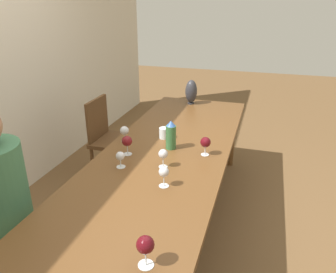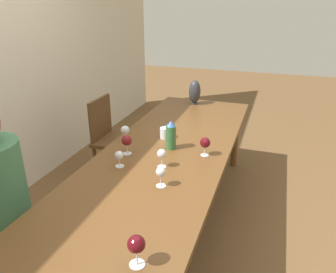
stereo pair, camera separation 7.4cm
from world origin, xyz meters
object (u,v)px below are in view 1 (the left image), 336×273
Objects in this scene: water_tumbler at (164,133)px; wine_glass_0 at (164,173)px; vase at (191,92)px; wine_glass_1 at (120,157)px; wine_glass_5 at (163,154)px; chair_far at (110,137)px; wine_glass_6 at (205,142)px; wine_glass_4 at (124,131)px; person_near at (0,206)px; wine_glass_2 at (127,141)px; water_bottle at (171,135)px; wine_glass_3 at (145,245)px.

wine_glass_0 reaches higher than water_tumbler.
wine_glass_1 is at bearing 175.59° from vase.
vase is 1.76m from wine_glass_0.
wine_glass_5 is 1.28m from chair_far.
wine_glass_6 is 1.30m from chair_far.
wine_glass_4 is 0.10× the size of person_near.
wine_glass_4 is (-1.18, 0.28, -0.05)m from vase.
wine_glass_6 is (-0.22, -0.39, 0.06)m from water_tumbler.
water_tumbler is 0.61× the size of wine_glass_2.
water_bottle is 0.31m from wine_glass_5.
wine_glass_1 is 0.13× the size of chair_far.
water_bottle is at bearing -31.58° from wine_glass_1.
vase is 1.82× the size of wine_glass_2.
chair_far is at bearing 44.11° from wine_glass_5.
water_bottle is 1.72× the size of wine_glass_0.
wine_glass_3 is at bearing -169.16° from wine_glass_0.
person_near reaches higher than wine_glass_3.
person_near is (-0.99, 0.74, -0.14)m from water_bottle.
wine_glass_6 is (0.51, -0.16, 0.00)m from wine_glass_0.
wine_glass_3 reaches higher than wine_glass_2.
vase reaches higher than wine_glass_1.
chair_far is (0.40, 0.71, -0.28)m from water_tumbler.
person_near reaches higher than chair_far.
chair_far is (0.97, 0.58, -0.32)m from wine_glass_1.
wine_glass_0 reaches higher than wine_glass_4.
water_bottle is at bearing 82.55° from wine_glass_6.
person_near reaches higher than vase.
water_bottle is 1.71× the size of wine_glass_5.
water_tumbler is 0.86m from chair_far.
water_tumbler is at bearing -23.94° from wine_glass_2.
water_bottle is 2.53× the size of water_tumbler.
wine_glass_0 is (-1.74, -0.24, -0.04)m from vase.
water_bottle is 0.85× the size of vase.
wine_glass_1 is 0.29m from wine_glass_5.
wine_glass_5 reaches higher than wine_glass_1.
wine_glass_3 is (-0.65, -0.12, 0.01)m from wine_glass_0.
person_near reaches higher than wine_glass_5.
wine_glass_2 reaches higher than water_tumbler.
water_bottle is 1.24m from person_near.
water_tumbler is at bearing -60.29° from wine_glass_4.
wine_glass_0 is 0.39m from wine_glass_1.
wine_glass_1 is 0.44m from wine_glass_4.
wine_glass_5 is at bearing 13.03° from wine_glass_3.
water_bottle is at bearing -147.81° from water_tumbler.
wine_glass_1 is 0.81× the size of wine_glass_6.
chair_far reaches higher than wine_glass_1.
chair_far is 1.58m from person_near.
wine_glass_0 is at bearing -63.08° from person_near.
vase is 1.40m from wine_glass_2.
wine_glass_4 is at bearing 20.28° from wine_glass_1.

